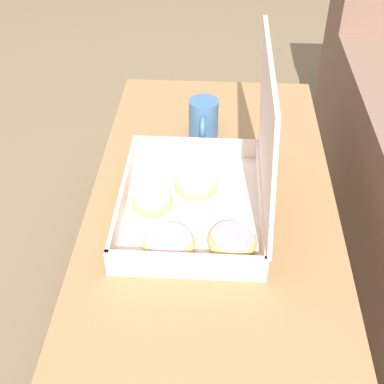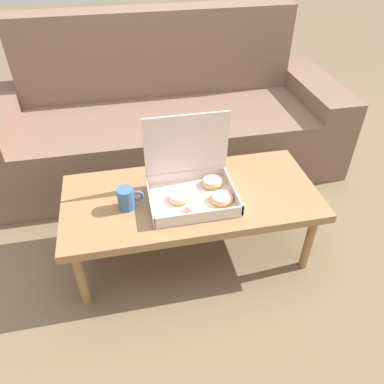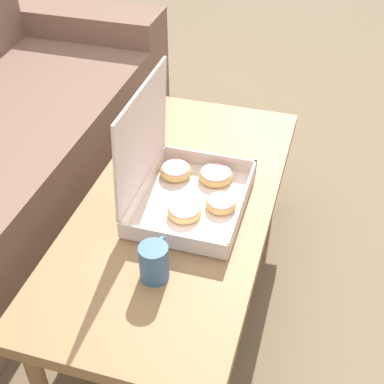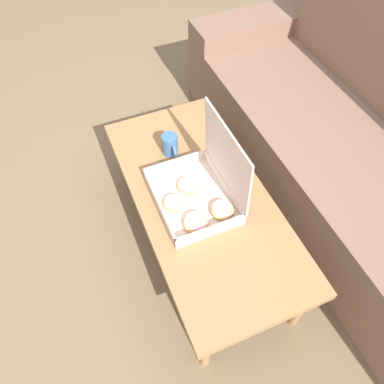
% 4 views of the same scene
% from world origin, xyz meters
% --- Properties ---
extents(ground_plane, '(12.00, 12.00, 0.00)m').
position_xyz_m(ground_plane, '(0.00, 0.00, 0.00)').
color(ground_plane, '#756047').
extents(couch, '(2.24, 0.80, 0.95)m').
position_xyz_m(couch, '(0.00, 0.81, 0.31)').
color(couch, '#7A5B4C').
rests_on(couch, ground_plane).
extents(coffee_table, '(1.19, 0.55, 0.38)m').
position_xyz_m(coffee_table, '(0.00, -0.05, 0.34)').
color(coffee_table, '#997047').
rests_on(coffee_table, ground_plane).
extents(pastry_box, '(0.39, 0.31, 0.36)m').
position_xyz_m(pastry_box, '(0.02, -0.06, 0.45)').
color(pastry_box, silver).
rests_on(pastry_box, coffee_table).
extents(coffee_mug, '(0.12, 0.07, 0.10)m').
position_xyz_m(coffee_mug, '(-0.30, -0.08, 0.43)').
color(coffee_mug, '#3D6693').
rests_on(coffee_mug, coffee_table).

